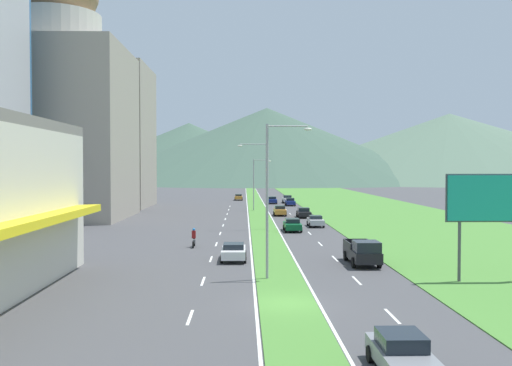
{
  "coord_description": "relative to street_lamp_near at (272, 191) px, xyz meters",
  "views": [
    {
      "loc": [
        -2.39,
        -29.85,
        7.51
      ],
      "look_at": [
        -1.18,
        25.27,
        5.95
      ],
      "focal_mm": 38.49,
      "sensor_mm": 36.0,
      "label": 1
    }
  ],
  "objects": [
    {
      "name": "grass_median",
      "position": [
        0.53,
        53.23,
        -5.91
      ],
      "size": [
        3.2,
        240.0,
        0.06
      ],
      "primitive_type": "cube",
      "color": "#477F33",
      "rests_on": "ground_plane"
    },
    {
      "name": "lane_dash_right_9",
      "position": [
        5.63,
        51.83,
        -5.94
      ],
      "size": [
        0.16,
        2.8,
        0.01
      ],
      "primitive_type": "cube",
      "color": "silver",
      "rests_on": "ground_plane"
    },
    {
      "name": "lane_dash_right_5",
      "position": [
        5.63,
        16.9,
        -5.94
      ],
      "size": [
        0.16,
        2.8,
        0.01
      ],
      "primitive_type": "cube",
      "color": "silver",
      "rests_on": "ground_plane"
    },
    {
      "name": "car_9",
      "position": [
        4.01,
        77.09,
        -5.2
      ],
      "size": [
        1.96,
        4.62,
        1.45
      ],
      "rotation": [
        0.0,
        0.0,
        -1.57
      ],
      "color": "navy",
      "rests_on": "ground_plane"
    },
    {
      "name": "car_2",
      "position": [
        3.88,
        -17.02,
        -5.2
      ],
      "size": [
        1.97,
        4.11,
        1.48
      ],
      "rotation": [
        0.0,
        0.0,
        -1.57
      ],
      "color": "slate",
      "rests_on": "ground_plane"
    },
    {
      "name": "lane_dash_right_11",
      "position": [
        5.63,
        69.29,
        -5.94
      ],
      "size": [
        0.16,
        2.8,
        0.01
      ],
      "primitive_type": "cube",
      "color": "silver",
      "rests_on": "ground_plane"
    },
    {
      "name": "street_lamp_far",
      "position": [
        0.18,
        58.68,
        -0.75
      ],
      "size": [
        3.13,
        0.47,
        8.95
      ],
      "color": "#99999E",
      "rests_on": "ground_plane"
    },
    {
      "name": "lane_dash_right_10",
      "position": [
        5.63,
        60.56,
        -5.94
      ],
      "size": [
        0.16,
        2.8,
        0.01
      ],
      "primitive_type": "cube",
      "color": "silver",
      "rests_on": "ground_plane"
    },
    {
      "name": "car_6",
      "position": [
        -2.7,
        7.48,
        -5.21
      ],
      "size": [
        2.04,
        4.22,
        1.41
      ],
      "rotation": [
        0.0,
        0.0,
        1.57
      ],
      "color": "silver",
      "rests_on": "ground_plane"
    },
    {
      "name": "lane_dash_left_2",
      "position": [
        -4.57,
        -9.3,
        -5.94
      ],
      "size": [
        0.16,
        2.8,
        0.01
      ],
      "primitive_type": "cube",
      "color": "silver",
      "rests_on": "ground_plane"
    },
    {
      "name": "lane_dash_right_6",
      "position": [
        5.63,
        25.63,
        -5.94
      ],
      "size": [
        0.16,
        2.8,
        0.01
      ],
      "primitive_type": "cube",
      "color": "silver",
      "rests_on": "ground_plane"
    },
    {
      "name": "lane_dash_right_3",
      "position": [
        5.63,
        -0.57,
        -5.94
      ],
      "size": [
        0.16,
        2.8,
        0.01
      ],
      "primitive_type": "cube",
      "color": "silver",
      "rests_on": "ground_plane"
    },
    {
      "name": "car_8",
      "position": [
        3.85,
        27.72,
        -5.19
      ],
      "size": [
        2.03,
        4.49,
        1.48
      ],
      "rotation": [
        0.0,
        0.0,
        -1.57
      ],
      "color": "#0C5128",
      "rests_on": "ground_plane"
    },
    {
      "name": "domed_building",
      "position": [
        -29.19,
        45.01,
        10.4
      ],
      "size": [
        19.94,
        19.94,
        39.47
      ],
      "color": "#9E9384",
      "rests_on": "ground_plane"
    },
    {
      "name": "car_0",
      "position": [
        7.24,
        32.67,
        -5.22
      ],
      "size": [
        1.93,
        4.08,
        1.4
      ],
      "rotation": [
        0.0,
        0.0,
        -1.57
      ],
      "color": "#B2B2B7",
      "rests_on": "ground_plane"
    },
    {
      "name": "lane_dash_left_9",
      "position": [
        -4.57,
        51.83,
        -5.94
      ],
      "size": [
        0.16,
        2.8,
        0.01
      ],
      "primitive_type": "cube",
      "color": "silver",
      "rests_on": "ground_plane"
    },
    {
      "name": "midrise_colored",
      "position": [
        -28.7,
        68.23,
        7.34
      ],
      "size": [
        17.6,
        17.6,
        26.57
      ],
      "primitive_type": "cube",
      "color": "#9E9384",
      "rests_on": "ground_plane"
    },
    {
      "name": "car_5",
      "position": [
        7.35,
        79.22,
        -5.13
      ],
      "size": [
        2.04,
        4.39,
        1.62
      ],
      "rotation": [
        0.0,
        0.0,
        -1.57
      ],
      "color": "silver",
      "rests_on": "ground_plane"
    },
    {
      "name": "edge_line_median_right",
      "position": [
        2.28,
        53.23,
        -5.94
      ],
      "size": [
        0.16,
        240.0,
        0.01
      ],
      "primitive_type": "cube",
      "color": "silver",
      "rests_on": "ground_plane"
    },
    {
      "name": "lane_dash_right_7",
      "position": [
        5.63,
        34.36,
        -5.94
      ],
      "size": [
        0.16,
        2.8,
        0.01
      ],
      "primitive_type": "cube",
      "color": "silver",
      "rests_on": "ground_plane"
    },
    {
      "name": "car_1",
      "position": [
        3.74,
        48.63,
        -5.17
      ],
      "size": [
        1.93,
        4.06,
        1.54
      ],
      "rotation": [
        0.0,
        0.0,
        -1.57
      ],
      "color": "#C6842D",
      "rests_on": "ground_plane"
    },
    {
      "name": "grass_verge_right",
      "position": [
        21.13,
        53.23,
        -5.91
      ],
      "size": [
        24.0,
        240.0,
        0.06
      ],
      "primitive_type": "cube",
      "color": "#477F33",
      "rests_on": "ground_plane"
    },
    {
      "name": "lane_dash_left_7",
      "position": [
        -4.57,
        34.36,
        -5.94
      ],
      "size": [
        0.16,
        2.8,
        0.01
      ],
      "primitive_type": "cube",
      "color": "silver",
      "rests_on": "ground_plane"
    },
    {
      "name": "hill_far_left",
      "position": [
        -34.3,
        288.14,
        10.96
      ],
      "size": [
        157.52,
        157.52,
        33.8
      ],
      "primitive_type": "cone",
      "color": "#3D5647",
      "rests_on": "ground_plane"
    },
    {
      "name": "lane_dash_left_4",
      "position": [
        -4.57,
        8.16,
        -5.94
      ],
      "size": [
        0.16,
        2.8,
        0.01
      ],
      "primitive_type": "cube",
      "color": "silver",
      "rests_on": "ground_plane"
    },
    {
      "name": "street_lamp_near",
      "position": [
        0.0,
        0.0,
        0.0
      ],
      "size": [
        3.09,
        0.28,
        10.42
      ],
      "color": "#99999E",
      "rests_on": "ground_plane"
    },
    {
      "name": "lane_dash_right_8",
      "position": [
        5.63,
        43.09,
        -5.94
      ],
      "size": [
        0.16,
        2.8,
        0.01
      ],
      "primitive_type": "cube",
      "color": "silver",
      "rests_on": "ground_plane"
    },
    {
      "name": "lane_dash_left_3",
      "position": [
        -4.57,
        -0.57,
        -5.94
      ],
      "size": [
        0.16,
        2.8,
        0.01
      ],
      "primitive_type": "cube",
      "color": "silver",
      "rests_on": "ground_plane"
    },
    {
      "name": "car_7",
      "position": [
        -3.1,
        89.37,
        -5.22
      ],
      "size": [
        1.86,
        4.54,
        1.39
      ],
      "rotation": [
        0.0,
        0.0,
        1.57
      ],
      "color": "#C6842D",
      "rests_on": "ground_plane"
    },
    {
      "name": "lane_dash_right_4",
      "position": [
        5.63,
        8.16,
        -5.94
      ],
      "size": [
        0.16,
        2.8,
        0.01
      ],
      "primitive_type": "cube",
      "color": "silver",
      "rests_on": "ground_plane"
    },
    {
      "name": "lane_dash_left_8",
      "position": [
        -4.57,
        43.09,
        -5.94
      ],
      "size": [
        0.16,
        2.8,
        0.01
      ],
      "primitive_type": "cube",
      "color": "silver",
      "rests_on": "ground_plane"
    },
    {
      "name": "street_lamp_mid",
      "position": [
        0.48,
        29.33,
        0.07
      ],
      "size": [
        3.55,
        0.47,
        10.46
      ],
      "color": "#99999E",
      "rests_on": "ground_plane"
    },
    {
      "name": "edge_line_median_left",
      "position": [
        -1.22,
        53.23,
        -5.94
      ],
      "size": [
        0.16,
        240.0,
        0.01
      ],
      "primitive_type": "cube",
      "color": "silver",
      "rests_on": "ground_plane"
    },
    {
      "name": "hill_far_center",
      "position": [
        10.32,
        253.96,
        13.59
      ],
      "size": [
        188.44,
        188.44,
        39.07
      ],
      "primitive_type": "cone",
      "color": "#3D5647",
      "rests_on": "ground_plane"
    },
    {
      "name": "pickup_truck_0",
      "position": [
        7.3,
        5.27,
        -4.96
      ],
      "size": [
        2.18,
        5.4,
        2.0
      ],
      "rotation": [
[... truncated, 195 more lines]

